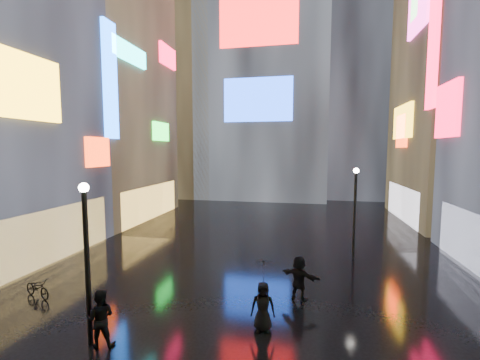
# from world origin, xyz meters

# --- Properties ---
(ground) EXTENTS (140.00, 140.00, 0.00)m
(ground) POSITION_xyz_m (0.00, 20.00, 0.00)
(ground) COLOR black
(ground) RESTS_ON ground
(building_left_far) EXTENTS (10.28, 12.00, 22.00)m
(building_left_far) POSITION_xyz_m (-15.98, 26.00, 10.98)
(building_left_far) COLOR black
(building_left_far) RESTS_ON ground
(building_right_far) EXTENTS (10.28, 12.00, 28.00)m
(building_right_far) POSITION_xyz_m (15.98, 30.00, 13.98)
(building_right_far) COLOR black
(building_right_far) RESTS_ON ground
(tower_main) EXTENTS (16.00, 14.20, 42.00)m
(tower_main) POSITION_xyz_m (-3.00, 43.97, 21.01)
(tower_main) COLOR black
(tower_main) RESTS_ON ground
(tower_flank_right) EXTENTS (12.00, 12.00, 34.00)m
(tower_flank_right) POSITION_xyz_m (9.00, 46.00, 17.00)
(tower_flank_right) COLOR black
(tower_flank_right) RESTS_ON ground
(tower_flank_left) EXTENTS (10.00, 10.00, 26.00)m
(tower_flank_left) POSITION_xyz_m (-14.00, 42.00, 13.00)
(tower_flank_left) COLOR black
(tower_flank_left) RESTS_ON ground
(lamp_near) EXTENTS (0.30, 0.30, 5.20)m
(lamp_near) POSITION_xyz_m (-4.07, 8.07, 2.94)
(lamp_near) COLOR black
(lamp_near) RESTS_ON ground
(lamp_far) EXTENTS (0.30, 0.30, 5.20)m
(lamp_far) POSITION_xyz_m (5.32, 18.21, 2.94)
(lamp_far) COLOR black
(lamp_far) RESTS_ON ground
(pedestrian_1) EXTENTS (1.06, 0.93, 1.83)m
(pedestrian_1) POSITION_xyz_m (-3.70, 8.07, 0.91)
(pedestrian_1) COLOR black
(pedestrian_1) RESTS_ON ground
(pedestrian_4) EXTENTS (0.88, 0.62, 1.70)m
(pedestrian_4) POSITION_xyz_m (1.22, 9.98, 0.85)
(pedestrian_4) COLOR black
(pedestrian_4) RESTS_ON ground
(pedestrian_5) EXTENTS (1.77, 1.20, 1.84)m
(pedestrian_5) POSITION_xyz_m (2.38, 12.57, 0.92)
(pedestrian_5) COLOR black
(pedestrian_5) RESTS_ON ground
(umbrella_2) EXTENTS (1.24, 1.24, 0.80)m
(umbrella_2) POSITION_xyz_m (1.22, 9.98, 2.10)
(umbrella_2) COLOR black
(umbrella_2) RESTS_ON pedestrian_4
(bicycle) EXTENTS (1.67, 0.99, 0.83)m
(bicycle) POSITION_xyz_m (-8.42, 10.54, 0.41)
(bicycle) COLOR black
(bicycle) RESTS_ON ground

